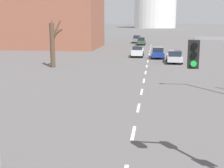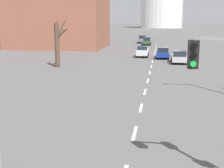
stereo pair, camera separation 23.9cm
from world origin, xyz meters
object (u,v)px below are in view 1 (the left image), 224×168
sedan_near_left (138,51)px  sedan_far_right (158,53)px  traffic_signal_near_right (221,69)px  sedan_far_left (137,39)px  sedan_mid_centre (174,57)px  sedan_near_right (141,41)px

sedan_near_left → sedan_far_right: 3.29m
traffic_signal_near_right → sedan_far_right: traffic_signal_near_right is taller
sedan_far_left → sedan_far_right: size_ratio=1.05×
traffic_signal_near_right → sedan_far_left: 64.27m
traffic_signal_near_right → sedan_mid_centre: (0.26, 29.98, -3.08)m
traffic_signal_near_right → sedan_near_right: (-5.27, 58.09, -3.03)m
traffic_signal_near_right → sedan_near_left: bearing=97.6°
traffic_signal_near_right → sedan_far_left: bearing=95.9°
traffic_signal_near_right → sedan_mid_centre: bearing=89.5°
traffic_signal_near_right → sedan_near_left: size_ratio=1.32×
sedan_near_left → sedan_near_right: 22.18m
sedan_near_right → sedan_mid_centre: size_ratio=0.89×
traffic_signal_near_right → sedan_far_right: bearing=93.0°
traffic_signal_near_right → sedan_far_left: (-6.59, 63.86, -2.97)m
traffic_signal_near_right → sedan_near_right: bearing=95.2°
sedan_near_right → sedan_far_right: 23.80m
sedan_far_left → sedan_far_right: bearing=-80.8°
sedan_near_right → sedan_far_left: (-1.32, 5.77, 0.06)m
sedan_near_left → sedan_far_left: 28.01m
sedan_mid_centre → sedan_far_left: (-6.85, 33.89, 0.10)m
sedan_near_right → sedan_far_left: bearing=102.9°
sedan_near_left → sedan_far_right: bearing=-24.5°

